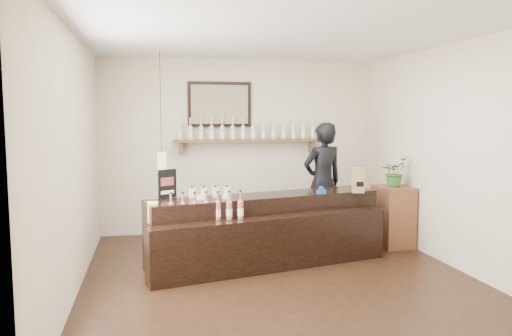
{
  "coord_description": "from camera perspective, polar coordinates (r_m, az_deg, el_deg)",
  "views": [
    {
      "loc": [
        -1.45,
        -5.55,
        1.9
      ],
      "look_at": [
        -0.12,
        0.7,
        1.23
      ],
      "focal_mm": 35.0,
      "sensor_mm": 36.0,
      "label": 1
    }
  ],
  "objects": [
    {
      "name": "ground",
      "position": [
        6.04,
        2.58,
        -12.33
      ],
      "size": [
        5.0,
        5.0,
        0.0
      ],
      "primitive_type": "plane",
      "color": "black",
      "rests_on": "ground"
    },
    {
      "name": "room_shell",
      "position": [
        5.74,
        2.66,
        4.03
      ],
      "size": [
        5.0,
        5.0,
        5.0
      ],
      "color": "beige",
      "rests_on": "ground"
    },
    {
      "name": "back_wall_decor",
      "position": [
        8.04,
        -2.58,
        4.93
      ],
      "size": [
        2.66,
        0.96,
        1.69
      ],
      "color": "brown",
      "rests_on": "ground"
    },
    {
      "name": "counter",
      "position": [
        6.48,
        1.31,
        -7.28
      ],
      "size": [
        3.17,
        1.5,
        1.02
      ],
      "color": "black",
      "rests_on": "ground"
    },
    {
      "name": "promo_sign",
      "position": [
        6.31,
        -10.11,
        -1.8
      ],
      "size": [
        0.23,
        0.15,
        0.36
      ],
      "color": "black",
      "rests_on": "counter"
    },
    {
      "name": "paper_bag",
      "position": [
        6.81,
        11.61,
        -1.37
      ],
      "size": [
        0.18,
        0.15,
        0.34
      ],
      "color": "#A47A4F",
      "rests_on": "counter"
    },
    {
      "name": "tape_dispenser",
      "position": [
        6.64,
        7.48,
        -2.61
      ],
      "size": [
        0.12,
        0.06,
        0.1
      ],
      "color": "#1847A9",
      "rests_on": "counter"
    },
    {
      "name": "side_cabinet",
      "position": [
        7.6,
        15.37,
        -5.31
      ],
      "size": [
        0.45,
        0.61,
        0.88
      ],
      "color": "brown",
      "rests_on": "ground"
    },
    {
      "name": "potted_plant",
      "position": [
        7.5,
        15.51,
        -0.43
      ],
      "size": [
        0.5,
        0.49,
        0.42
      ],
      "primitive_type": "imported",
      "rotation": [
        0.0,
        0.0,
        0.64
      ],
      "color": "#326C2B",
      "rests_on": "side_cabinet"
    },
    {
      "name": "shopkeeper",
      "position": [
        7.59,
        7.64,
        -0.73
      ],
      "size": [
        0.84,
        0.65,
        2.04
      ],
      "primitive_type": "imported",
      "rotation": [
        0.0,
        0.0,
        3.38
      ],
      "color": "black",
      "rests_on": "ground"
    }
  ]
}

